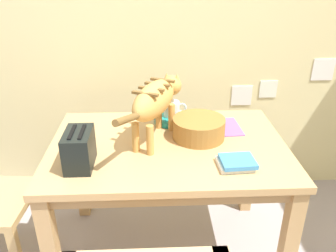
% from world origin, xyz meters
% --- Properties ---
extents(wall_rear, '(4.63, 0.11, 2.50)m').
position_xyz_m(wall_rear, '(0.00, 1.82, 1.25)').
color(wall_rear, beige).
rests_on(wall_rear, ground_plane).
extents(dining_table, '(1.21, 0.83, 0.73)m').
position_xyz_m(dining_table, '(0.10, 1.10, 0.64)').
color(dining_table, tan).
rests_on(dining_table, ground_plane).
extents(cat, '(0.33, 0.64, 0.31)m').
position_xyz_m(cat, '(0.04, 1.16, 0.95)').
color(cat, tan).
rests_on(cat, dining_table).
extents(saucer_bowl, '(0.20, 0.20, 0.04)m').
position_xyz_m(saucer_bowl, '(0.13, 1.36, 0.75)').
color(saucer_bowl, teal).
rests_on(saucer_bowl, dining_table).
extents(coffee_mug, '(0.13, 0.09, 0.09)m').
position_xyz_m(coffee_mug, '(0.13, 1.36, 0.81)').
color(coffee_mug, silver).
rests_on(coffee_mug, saucer_bowl).
extents(magazine, '(0.28, 0.25, 0.01)m').
position_xyz_m(magazine, '(0.38, 1.27, 0.73)').
color(magazine, '#8B56A6').
rests_on(magazine, dining_table).
extents(book_stack, '(0.17, 0.15, 0.04)m').
position_xyz_m(book_stack, '(0.40, 0.86, 0.75)').
color(book_stack, silver).
rests_on(book_stack, dining_table).
extents(wicker_basket, '(0.28, 0.28, 0.11)m').
position_xyz_m(wicker_basket, '(0.26, 1.16, 0.79)').
color(wicker_basket, olive).
rests_on(wicker_basket, dining_table).
extents(toaster, '(0.12, 0.20, 0.18)m').
position_xyz_m(toaster, '(-0.31, 0.91, 0.82)').
color(toaster, black).
rests_on(toaster, dining_table).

